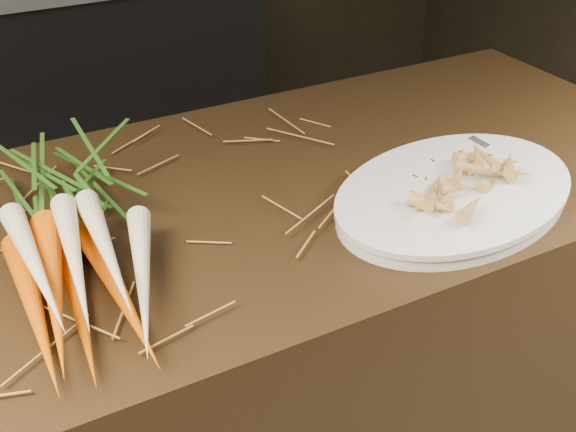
{
  "coord_description": "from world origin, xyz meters",
  "views": [
    {
      "loc": [
        -0.05,
        -0.62,
        1.49
      ],
      "look_at": [
        0.35,
        0.13,
        0.96
      ],
      "focal_mm": 45.0,
      "sensor_mm": 36.0,
      "label": 1
    }
  ],
  "objects": [
    {
      "name": "back_counter",
      "position": [
        0.3,
        2.18,
        0.42
      ],
      "size": [
        1.82,
        0.62,
        0.84
      ],
      "color": "black",
      "rests_on": "ground"
    },
    {
      "name": "serving_fork",
      "position": [
        0.81,
        0.14,
        0.93
      ],
      "size": [
        0.02,
        0.17,
        0.0
      ],
      "primitive_type": "cube",
      "rotation": [
        0.0,
        0.0,
        0.03
      ],
      "color": "silver",
      "rests_on": "serving_platter"
    },
    {
      "name": "root_veg_bunch",
      "position": [
        0.07,
        0.29,
        0.95
      ],
      "size": [
        0.22,
        0.6,
        0.11
      ],
      "rotation": [
        0.0,
        0.0,
        -0.11
      ],
      "color": "#CB4800",
      "rests_on": "main_counter"
    },
    {
      "name": "straw_bedding",
      "position": [
        0.0,
        0.3,
        0.91
      ],
      "size": [
        1.4,
        0.6,
        0.02
      ],
      "primitive_type": null,
      "color": "#AE8936",
      "rests_on": "main_counter"
    },
    {
      "name": "serving_platter",
      "position": [
        0.65,
        0.12,
        0.91
      ],
      "size": [
        0.51,
        0.4,
        0.02
      ],
      "primitive_type": null,
      "rotation": [
        0.0,
        0.0,
        0.26
      ],
      "color": "white",
      "rests_on": "main_counter"
    },
    {
      "name": "roasted_veg_heap",
      "position": [
        0.65,
        0.12,
        0.95
      ],
      "size": [
        0.25,
        0.21,
        0.05
      ],
      "primitive_type": null,
      "rotation": [
        0.0,
        0.0,
        0.26
      ],
      "color": "#B28A44",
      "rests_on": "serving_platter"
    }
  ]
}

